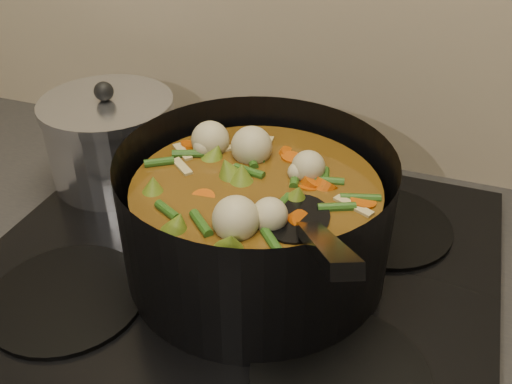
% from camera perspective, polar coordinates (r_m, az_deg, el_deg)
% --- Properties ---
extents(stovetop, '(0.62, 0.54, 0.03)m').
position_cam_1_polar(stovetop, '(0.72, -1.81, -7.34)').
color(stovetop, black).
rests_on(stovetop, counter).
extents(stockpot, '(0.37, 0.41, 0.23)m').
position_cam_1_polar(stockpot, '(0.66, 0.02, -2.63)').
color(stockpot, black).
rests_on(stockpot, stovetop).
extents(saucepan, '(0.19, 0.19, 0.16)m').
position_cam_1_polar(saucepan, '(0.87, -14.24, 5.08)').
color(saucepan, silver).
rests_on(saucepan, stovetop).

